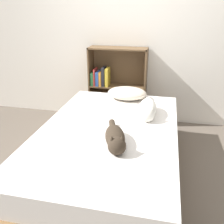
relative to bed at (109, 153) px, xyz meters
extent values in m
plane|color=brown|center=(0.00, 0.00, -0.26)|extent=(8.00, 8.00, 0.00)
cube|color=white|center=(0.00, 1.46, 0.99)|extent=(8.00, 0.06, 2.50)
cube|color=brown|center=(0.00, 0.00, -0.11)|extent=(1.28, 2.04, 0.30)
cube|color=silver|center=(0.00, 0.00, 0.15)|extent=(1.24, 1.98, 0.22)
ellipsoid|color=beige|center=(0.04, 0.82, 0.34)|extent=(0.47, 0.33, 0.14)
ellipsoid|color=white|center=(0.32, 0.40, 0.34)|extent=(0.20, 0.41, 0.15)
sphere|color=white|center=(0.34, 0.23, 0.34)|extent=(0.14, 0.14, 0.14)
cone|color=white|center=(0.37, 0.23, 0.41)|extent=(0.04, 0.04, 0.03)
cone|color=white|center=(0.30, 0.23, 0.41)|extent=(0.04, 0.04, 0.03)
cylinder|color=white|center=(0.31, 0.67, 0.30)|extent=(0.08, 0.18, 0.06)
ellipsoid|color=#33281E|center=(0.11, -0.25, 0.33)|extent=(0.27, 0.42, 0.12)
sphere|color=#33281E|center=(0.16, -0.41, 0.34)|extent=(0.14, 0.14, 0.14)
cone|color=#33281E|center=(0.20, -0.40, 0.41)|extent=(0.04, 0.04, 0.03)
cone|color=#33281E|center=(0.13, -0.42, 0.41)|extent=(0.04, 0.04, 0.03)
cylinder|color=#33281E|center=(0.04, 0.00, 0.29)|extent=(0.11, 0.18, 0.06)
cube|color=brown|center=(-0.55, 1.29, 0.27)|extent=(0.02, 0.26, 1.06)
cube|color=brown|center=(0.21, 1.29, 0.27)|extent=(0.02, 0.26, 1.06)
cube|color=brown|center=(-0.17, 1.29, -0.25)|extent=(0.79, 0.26, 0.02)
cube|color=brown|center=(-0.17, 1.29, 0.79)|extent=(0.79, 0.26, 0.02)
cube|color=brown|center=(-0.17, 1.29, 0.27)|extent=(0.75, 0.26, 0.02)
cube|color=brown|center=(-0.17, 1.41, 0.27)|extent=(0.79, 0.02, 1.06)
cube|color=#337F47|center=(-0.51, 1.25, 0.37)|extent=(0.03, 0.16, 0.18)
cube|color=#B7332D|center=(-0.48, 1.25, 0.40)|extent=(0.02, 0.16, 0.23)
cube|color=#2D519E|center=(-0.44, 1.25, 0.38)|extent=(0.04, 0.16, 0.20)
cube|color=orange|center=(-0.40, 1.25, 0.38)|extent=(0.03, 0.16, 0.20)
cube|color=#232328|center=(-0.36, 1.25, 0.41)|extent=(0.04, 0.16, 0.26)
cube|color=gold|center=(-0.31, 1.25, 0.41)|extent=(0.04, 0.16, 0.25)
camera|label=1|loc=(0.48, -2.01, 1.31)|focal=40.00mm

